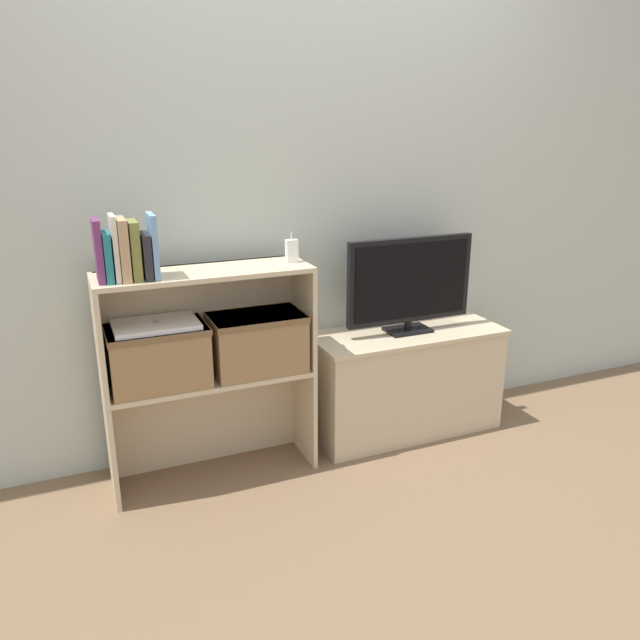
% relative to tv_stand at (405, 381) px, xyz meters
% --- Properties ---
extents(ground_plane, '(16.00, 16.00, 0.00)m').
position_rel_tv_stand_xyz_m(ground_plane, '(-0.49, -0.18, -0.27)').
color(ground_plane, brown).
extents(wall_back, '(10.00, 0.05, 2.40)m').
position_rel_tv_stand_xyz_m(wall_back, '(-0.49, 0.22, 0.93)').
color(wall_back, '#B2BCB2').
rests_on(wall_back, ground_plane).
extents(tv_stand, '(0.97, 0.39, 0.54)m').
position_rel_tv_stand_xyz_m(tv_stand, '(0.00, 0.00, 0.00)').
color(tv_stand, '#CCB793').
rests_on(tv_stand, ground_plane).
extents(tv, '(0.66, 0.14, 0.47)m').
position_rel_tv_stand_xyz_m(tv, '(0.00, -0.00, 0.52)').
color(tv, black).
rests_on(tv, tv_stand).
extents(bookshelf_lower_tier, '(0.90, 0.29, 0.48)m').
position_rel_tv_stand_xyz_m(bookshelf_lower_tier, '(-1.01, 0.02, 0.03)').
color(bookshelf_lower_tier, '#CCB793').
rests_on(bookshelf_lower_tier, ground_plane).
extents(bookshelf_upper_tier, '(0.90, 0.29, 0.47)m').
position_rel_tv_stand_xyz_m(bookshelf_upper_tier, '(-1.01, 0.02, 0.51)').
color(bookshelf_upper_tier, '#CCB793').
rests_on(bookshelf_upper_tier, bookshelf_lower_tier).
extents(book_plum, '(0.03, 0.12, 0.24)m').
position_rel_tv_stand_xyz_m(book_plum, '(-1.42, -0.08, 0.80)').
color(book_plum, '#6B2D66').
rests_on(book_plum, bookshelf_upper_tier).
extents(book_teal, '(0.03, 0.14, 0.19)m').
position_rel_tv_stand_xyz_m(book_teal, '(-1.39, -0.08, 0.78)').
color(book_teal, '#1E7075').
rests_on(book_teal, bookshelf_upper_tier).
extents(book_ivory, '(0.02, 0.13, 0.25)m').
position_rel_tv_stand_xyz_m(book_ivory, '(-1.36, -0.08, 0.81)').
color(book_ivory, silver).
rests_on(book_ivory, bookshelf_upper_tier).
extents(book_tan, '(0.03, 0.16, 0.24)m').
position_rel_tv_stand_xyz_m(book_tan, '(-1.33, -0.08, 0.80)').
color(book_tan, tan).
rests_on(book_tan, bookshelf_upper_tier).
extents(book_olive, '(0.04, 0.13, 0.23)m').
position_rel_tv_stand_xyz_m(book_olive, '(-1.28, -0.08, 0.80)').
color(book_olive, olive).
rests_on(book_olive, bookshelf_upper_tier).
extents(book_charcoal, '(0.03, 0.15, 0.18)m').
position_rel_tv_stand_xyz_m(book_charcoal, '(-1.24, -0.08, 0.77)').
color(book_charcoal, '#232328').
rests_on(book_charcoal, bookshelf_upper_tier).
extents(book_skyblue, '(0.02, 0.15, 0.25)m').
position_rel_tv_stand_xyz_m(book_skyblue, '(-1.21, -0.08, 0.81)').
color(book_skyblue, '#709ECC').
rests_on(book_skyblue, bookshelf_upper_tier).
extents(baby_monitor, '(0.05, 0.04, 0.13)m').
position_rel_tv_stand_xyz_m(baby_monitor, '(-0.62, -0.04, 0.73)').
color(baby_monitor, white).
rests_on(baby_monitor, bookshelf_upper_tier).
extents(storage_basket_left, '(0.41, 0.26, 0.26)m').
position_rel_tv_stand_xyz_m(storage_basket_left, '(-1.23, -0.05, 0.35)').
color(storage_basket_left, '#937047').
rests_on(storage_basket_left, bookshelf_lower_tier).
extents(storage_basket_right, '(0.41, 0.26, 0.26)m').
position_rel_tv_stand_xyz_m(storage_basket_right, '(-0.80, -0.05, 0.35)').
color(storage_basket_right, '#937047').
rests_on(storage_basket_right, bookshelf_lower_tier).
extents(laptop, '(0.34, 0.23, 0.02)m').
position_rel_tv_stand_xyz_m(laptop, '(-1.23, -0.05, 0.48)').
color(laptop, white).
rests_on(laptop, storage_basket_left).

